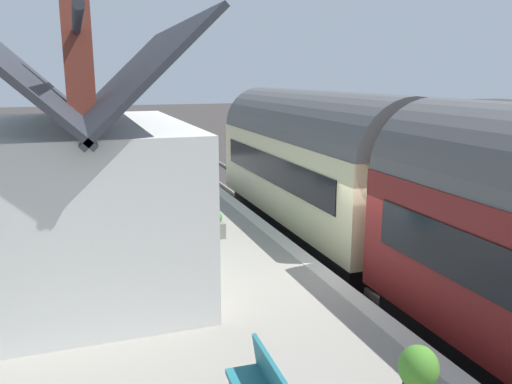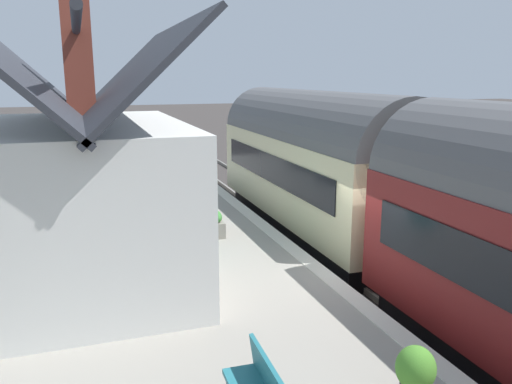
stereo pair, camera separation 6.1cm
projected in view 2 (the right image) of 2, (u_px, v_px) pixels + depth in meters
ground_plane at (384, 315)px, 10.38m from camera, size 160.00×160.00×0.00m
platform at (168, 328)px, 8.91m from camera, size 32.00×6.71×0.89m
platform_edge_coping at (333, 281)px, 9.81m from camera, size 32.00×0.36×0.02m
rail_near at (450, 300)px, 10.88m from camera, size 52.00×0.08×0.14m
rail_far at (392, 310)px, 10.42m from camera, size 52.00×0.08×0.14m
station_building at (89, 192)px, 9.84m from camera, size 6.29×3.86×5.77m
bench_by_lamp at (128, 168)px, 19.08m from camera, size 1.41×0.48×0.88m
bench_mid_platform at (142, 184)px, 16.37m from camera, size 1.42×0.49×0.88m
planter_edge_near at (415, 376)px, 5.91m from camera, size 0.46×0.46×0.82m
planter_under_sign at (116, 195)px, 15.14m from camera, size 0.50×0.50×0.77m
planter_bench_left at (216, 223)px, 12.56m from camera, size 0.71×0.32×0.64m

